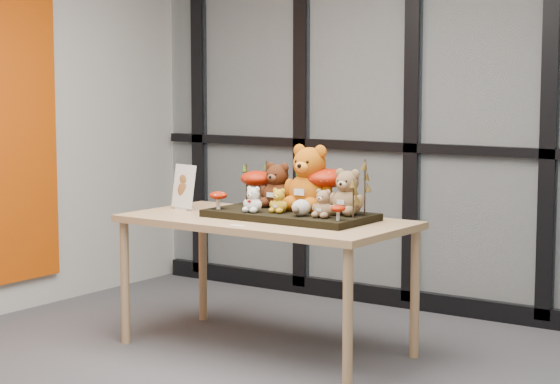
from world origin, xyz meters
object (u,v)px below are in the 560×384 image
Objects in this scene: plush_cream_hedgehog at (301,207)px; mushroom_front_left at (218,199)px; diorama_tray at (290,215)px; mushroom_back_left at (257,186)px; mushroom_back_right at (327,188)px; bear_small_yellow at (279,199)px; bear_white_bow at (253,198)px; bear_beige_small at (323,202)px; display_table at (266,230)px; mushroom_front_right at (338,212)px; bear_tan_back at (348,189)px; sign_holder at (184,189)px; bear_brown_medium at (278,183)px; bear_pooh_yellow at (310,174)px.

mushroom_front_left reaches higher than plush_cream_hedgehog.
diorama_tray is at bearing 20.79° from mushroom_front_left.
mushroom_back_left is 0.84× the size of mushroom_back_right.
bear_small_yellow is 0.94× the size of bear_white_bow.
plush_cream_hedgehog is at bearing -171.33° from bear_beige_small.
mushroom_front_right is at bearing -8.40° from display_table.
plush_cream_hedgehog is 0.38× the size of mushroom_back_right.
bear_tan_back is 1.04× the size of sign_holder.
bear_white_bow is (-0.03, -0.08, 0.18)m from display_table.
bear_beige_small is 0.13m from plush_cream_hedgehog.
plush_cream_hedgehog is (0.31, -0.23, -0.09)m from bear_brown_medium.
bear_small_yellow is 1.69× the size of mushroom_front_right.
plush_cream_hedgehog is (0.30, 0.02, -0.03)m from bear_white_bow.
bear_pooh_yellow is at bearing 67.97° from bear_small_yellow.
bear_white_bow is (-0.20, -0.24, -0.12)m from bear_pooh_yellow.
bear_beige_small is at bearing 4.28° from mushroom_front_left.
mushroom_back_left is (-0.30, 0.22, 0.03)m from bear_small_yellow.
mushroom_back_right reaches higher than bear_white_bow.
bear_tan_back reaches higher than mushroom_back_left.
bear_beige_small is 0.27m from mushroom_back_right.
mushroom_back_right is at bearing 17.09° from bear_pooh_yellow.
bear_brown_medium reaches higher than diorama_tray.
sign_holder is (-0.57, 0.10, 0.00)m from bear_white_bow.
bear_small_yellow is at bearing 167.57° from plush_cream_hedgehog.
mushroom_back_left is (-0.33, 0.15, 0.13)m from diorama_tray.
sign_holder is at bearing -155.78° from mushroom_back_left.
plush_cream_hedgehog reaches higher than diorama_tray.
display_table is at bearing -135.32° from bear_pooh_yellow.
bear_tan_back is 2.78× the size of plush_cream_hedgehog.
bear_pooh_yellow is 0.28m from bear_tan_back.
sign_holder is at bearing -168.93° from bear_pooh_yellow.
bear_pooh_yellow is at bearing 22.51° from sign_holder.
bear_white_bow reaches higher than plush_cream_hedgehog.
plush_cream_hedgehog is 0.26m from mushroom_back_right.
diorama_tray is 0.73m from sign_holder.
plush_cream_hedgehog is at bearing -67.07° from bear_pooh_yellow.
mushroom_back_right is (0.17, 0.21, 0.05)m from bear_small_yellow.
bear_brown_medium is 2.85× the size of plush_cream_hedgehog.
bear_tan_back is 0.18m from bear_beige_small.
bear_small_yellow is 0.14m from bear_white_bow.
bear_white_bow is 0.59× the size of sign_holder.
mushroom_front_left is (-0.53, -0.03, 0.01)m from plush_cream_hedgehog.
mushroom_back_left is (-0.60, 0.24, 0.03)m from bear_beige_small.
bear_beige_small is at bearing 5.96° from bear_white_bow.
display_table is at bearing -74.99° from bear_brown_medium.
bear_tan_back reaches higher than bear_small_yellow.
bear_beige_small is 1.68× the size of plush_cream_hedgehog.
bear_white_bow is at bearing -129.12° from bear_pooh_yellow.
sign_holder is (-0.87, 0.08, 0.03)m from plush_cream_hedgehog.
bear_beige_small is 1.00m from sign_holder.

